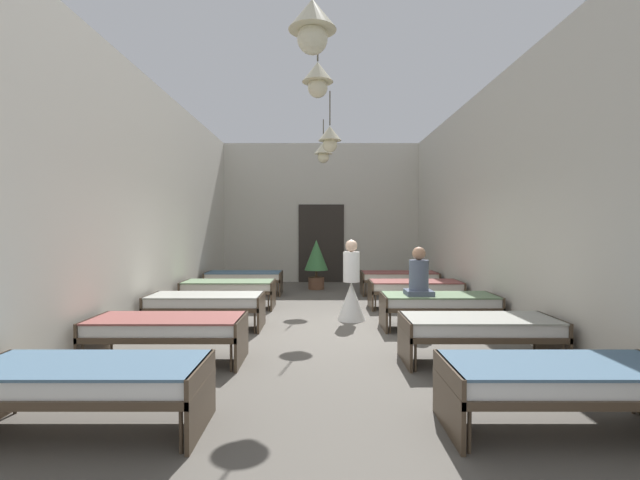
{
  "coord_description": "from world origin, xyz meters",
  "views": [
    {
      "loc": [
        -0.04,
        -7.48,
        1.7
      ],
      "look_at": [
        0.0,
        0.6,
        1.47
      ],
      "focal_mm": 25.19,
      "sensor_mm": 36.0,
      "label": 1
    }
  ],
  "objects_px": {
    "bed_left_row_3": "(227,287)",
    "bed_right_row_4": "(397,277)",
    "bed_left_row_1": "(165,328)",
    "bed_right_row_3": "(413,287)",
    "nurse_near_aisle": "(349,291)",
    "bed_left_row_0": "(87,380)",
    "bed_right_row_2": "(436,302)",
    "bed_right_row_0": "(557,379)",
    "bed_left_row_4": "(242,277)",
    "potted_plant": "(314,259)",
    "bed_right_row_1": "(476,328)",
    "patient_seated_primary": "(417,277)",
    "bed_left_row_2": "(204,302)"
  },
  "relations": [
    {
      "from": "nurse_near_aisle",
      "to": "bed_right_row_1",
      "type": "bearing_deg",
      "value": -151.07
    },
    {
      "from": "bed_left_row_0",
      "to": "bed_right_row_4",
      "type": "distance_m",
      "value": 8.54
    },
    {
      "from": "bed_right_row_1",
      "to": "bed_right_row_3",
      "type": "height_order",
      "value": "same"
    },
    {
      "from": "bed_right_row_0",
      "to": "nurse_near_aisle",
      "type": "relative_size",
      "value": 1.28
    },
    {
      "from": "bed_right_row_3",
      "to": "nurse_near_aisle",
      "type": "xyz_separation_m",
      "value": [
        -1.42,
        -1.23,
        0.09
      ]
    },
    {
      "from": "bed_right_row_0",
      "to": "bed_right_row_3",
      "type": "height_order",
      "value": "same"
    },
    {
      "from": "bed_right_row_0",
      "to": "bed_right_row_2",
      "type": "xyz_separation_m",
      "value": [
        0.0,
        3.8,
        0.0
      ]
    },
    {
      "from": "bed_left_row_1",
      "to": "bed_right_row_2",
      "type": "distance_m",
      "value": 4.34
    },
    {
      "from": "bed_left_row_1",
      "to": "bed_left_row_3",
      "type": "distance_m",
      "value": 3.8
    },
    {
      "from": "patient_seated_primary",
      "to": "bed_right_row_2",
      "type": "bearing_deg",
      "value": 9.51
    },
    {
      "from": "bed_right_row_0",
      "to": "bed_right_row_3",
      "type": "relative_size",
      "value": 1.0
    },
    {
      "from": "bed_right_row_2",
      "to": "bed_left_row_4",
      "type": "height_order",
      "value": "same"
    },
    {
      "from": "bed_right_row_3",
      "to": "bed_right_row_4",
      "type": "distance_m",
      "value": 1.9
    },
    {
      "from": "bed_left_row_1",
      "to": "bed_left_row_2",
      "type": "distance_m",
      "value": 1.9
    },
    {
      "from": "bed_left_row_1",
      "to": "potted_plant",
      "type": "height_order",
      "value": "potted_plant"
    },
    {
      "from": "bed_left_row_2",
      "to": "bed_right_row_4",
      "type": "distance_m",
      "value": 5.45
    },
    {
      "from": "bed_right_row_4",
      "to": "potted_plant",
      "type": "xyz_separation_m",
      "value": [
        -2.09,
        0.98,
        0.38
      ]
    },
    {
      "from": "bed_right_row_1",
      "to": "bed_right_row_4",
      "type": "distance_m",
      "value": 5.7
    },
    {
      "from": "bed_left_row_2",
      "to": "bed_right_row_3",
      "type": "bearing_deg",
      "value": 25.95
    },
    {
      "from": "bed_right_row_2",
      "to": "bed_left_row_4",
      "type": "bearing_deg",
      "value": 135.78
    },
    {
      "from": "bed_left_row_4",
      "to": "patient_seated_primary",
      "type": "bearing_deg",
      "value": -47.35
    },
    {
      "from": "bed_left_row_1",
      "to": "bed_right_row_4",
      "type": "distance_m",
      "value": 6.91
    },
    {
      "from": "bed_left_row_3",
      "to": "bed_right_row_4",
      "type": "bearing_deg",
      "value": 25.95
    },
    {
      "from": "bed_left_row_4",
      "to": "potted_plant",
      "type": "relative_size",
      "value": 1.4
    },
    {
      "from": "bed_right_row_4",
      "to": "nurse_near_aisle",
      "type": "relative_size",
      "value": 1.28
    },
    {
      "from": "bed_left_row_2",
      "to": "potted_plant",
      "type": "bearing_deg",
      "value": 69.24
    },
    {
      "from": "bed_left_row_0",
      "to": "bed_right_row_3",
      "type": "xyz_separation_m",
      "value": [
        3.9,
        5.7,
        0.0
      ]
    },
    {
      "from": "bed_left_row_4",
      "to": "bed_left_row_0",
      "type": "bearing_deg",
      "value": -90.0
    },
    {
      "from": "nurse_near_aisle",
      "to": "bed_left_row_3",
      "type": "bearing_deg",
      "value": 63.74
    },
    {
      "from": "bed_right_row_1",
      "to": "bed_left_row_3",
      "type": "xyz_separation_m",
      "value": [
        -3.9,
        3.8,
        0.0
      ]
    },
    {
      "from": "bed_left_row_0",
      "to": "bed_right_row_3",
      "type": "distance_m",
      "value": 6.91
    },
    {
      "from": "bed_left_row_2",
      "to": "potted_plant",
      "type": "relative_size",
      "value": 1.4
    },
    {
      "from": "bed_right_row_1",
      "to": "bed_right_row_2",
      "type": "xyz_separation_m",
      "value": [
        0.0,
        1.9,
        0.0
      ]
    },
    {
      "from": "bed_right_row_2",
      "to": "potted_plant",
      "type": "distance_m",
      "value": 5.23
    },
    {
      "from": "bed_left_row_0",
      "to": "bed_right_row_2",
      "type": "height_order",
      "value": "same"
    },
    {
      "from": "bed_right_row_0",
      "to": "bed_left_row_4",
      "type": "height_order",
      "value": "same"
    },
    {
      "from": "patient_seated_primary",
      "to": "bed_right_row_3",
      "type": "bearing_deg",
      "value": 79.87
    },
    {
      "from": "bed_right_row_0",
      "to": "bed_right_row_4",
      "type": "height_order",
      "value": "same"
    },
    {
      "from": "bed_left_row_0",
      "to": "bed_left_row_1",
      "type": "distance_m",
      "value": 1.9
    },
    {
      "from": "bed_right_row_3",
      "to": "bed_left_row_3",
      "type": "bearing_deg",
      "value": 180.0
    },
    {
      "from": "bed_left_row_1",
      "to": "bed_right_row_3",
      "type": "height_order",
      "value": "same"
    },
    {
      "from": "bed_right_row_1",
      "to": "nurse_near_aisle",
      "type": "distance_m",
      "value": 2.94
    },
    {
      "from": "bed_left_row_4",
      "to": "bed_right_row_1",
      "type": "bearing_deg",
      "value": -55.59
    },
    {
      "from": "bed_left_row_1",
      "to": "nurse_near_aisle",
      "type": "height_order",
      "value": "nurse_near_aisle"
    },
    {
      "from": "bed_right_row_1",
      "to": "bed_right_row_2",
      "type": "relative_size",
      "value": 1.0
    },
    {
      "from": "bed_left_row_0",
      "to": "bed_left_row_3",
      "type": "relative_size",
      "value": 1.0
    },
    {
      "from": "bed_left_row_1",
      "to": "patient_seated_primary",
      "type": "height_order",
      "value": "patient_seated_primary"
    },
    {
      "from": "bed_left_row_1",
      "to": "bed_left_row_2",
      "type": "bearing_deg",
      "value": 90.0
    },
    {
      "from": "bed_right_row_1",
      "to": "nurse_near_aisle",
      "type": "bearing_deg",
      "value": 118.89
    },
    {
      "from": "bed_left_row_1",
      "to": "nurse_near_aisle",
      "type": "xyz_separation_m",
      "value": [
        2.49,
        2.57,
        0.09
      ]
    }
  ]
}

